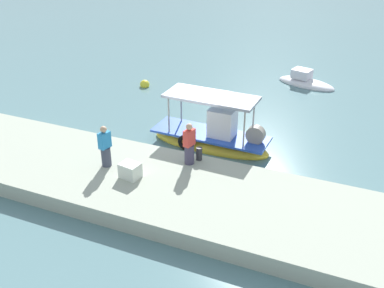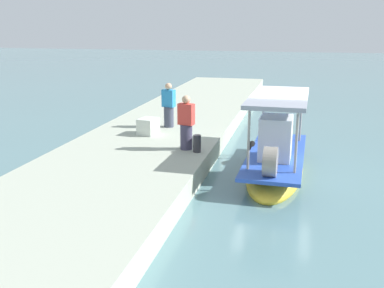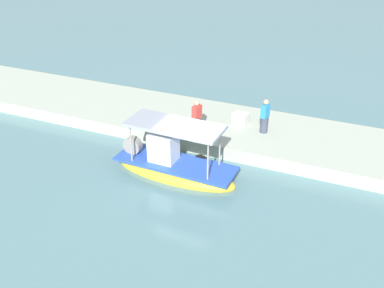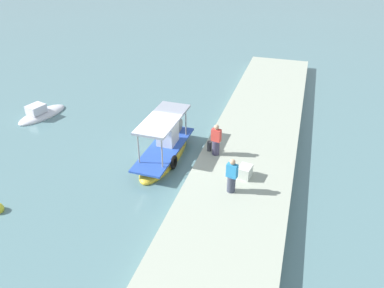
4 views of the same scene
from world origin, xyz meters
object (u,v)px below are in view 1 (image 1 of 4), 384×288
at_px(mooring_bollard, 199,154).
at_px(cargo_crate, 130,170).
at_px(fisherman_near_bollard, 189,146).
at_px(fisherman_by_crate, 105,148).
at_px(moored_boat_near, 306,83).
at_px(main_fishing_boat, 212,137).
at_px(marker_buoy, 145,85).

relative_size(mooring_bollard, cargo_crate, 0.75).
xyz_separation_m(fisherman_near_bollard, mooring_bollard, (0.25, 0.40, -0.50)).
bearing_deg(fisherman_by_crate, cargo_crate, -17.02).
xyz_separation_m(mooring_bollard, moored_boat_near, (2.01, 11.95, -0.76)).
height_order(main_fishing_boat, cargo_crate, main_fishing_boat).
bearing_deg(mooring_bollard, moored_boat_near, 80.43).
xyz_separation_m(main_fishing_boat, marker_buoy, (-6.40, 5.50, -0.33)).
bearing_deg(moored_boat_near, marker_buoy, -155.01).
xyz_separation_m(fisherman_near_bollard, fisherman_by_crate, (-2.86, -1.41, -0.01)).
relative_size(main_fishing_boat, cargo_crate, 7.65).
xyz_separation_m(marker_buoy, moored_boat_near, (8.75, 4.08, 0.02)).
bearing_deg(mooring_bollard, fisherman_by_crate, -149.73).
bearing_deg(moored_boat_near, main_fishing_boat, -103.78).
xyz_separation_m(cargo_crate, marker_buoy, (-4.90, 10.07, -0.80)).
bearing_deg(cargo_crate, marker_buoy, 115.96).
xyz_separation_m(fisherman_by_crate, marker_buoy, (-3.63, 9.68, -1.27)).
xyz_separation_m(cargo_crate, moored_boat_near, (3.85, 14.15, -0.78)).
bearing_deg(fisherman_near_bollard, fisherman_by_crate, -153.75).
bearing_deg(marker_buoy, mooring_bollard, -49.42).
height_order(fisherman_by_crate, marker_buoy, fisherman_by_crate).
relative_size(main_fishing_boat, moored_boat_near, 1.44).
distance_m(main_fishing_boat, mooring_bollard, 2.43).
relative_size(mooring_bollard, moored_boat_near, 0.14).
distance_m(fisherman_near_bollard, cargo_crate, 2.45).
bearing_deg(main_fishing_boat, cargo_crate, -108.16).
xyz_separation_m(fisherman_by_crate, moored_boat_near, (5.12, 13.76, -1.25)).
xyz_separation_m(fisherman_by_crate, cargo_crate, (1.28, -0.39, -0.47)).
relative_size(main_fishing_boat, marker_buoy, 9.61).
relative_size(main_fishing_boat, fisherman_by_crate, 3.26).
height_order(mooring_bollard, moored_boat_near, mooring_bollard).
distance_m(fisherman_by_crate, marker_buoy, 10.42).
height_order(mooring_bollard, cargo_crate, cargo_crate).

